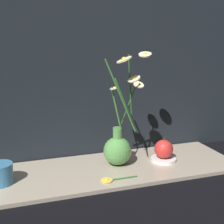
{
  "coord_description": "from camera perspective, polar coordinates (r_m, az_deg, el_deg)",
  "views": [
    {
      "loc": [
        -0.3,
        -0.93,
        0.43
      ],
      "look_at": [
        0.01,
        0.0,
        0.2
      ],
      "focal_mm": 50.0,
      "sensor_mm": 36.0,
      "label": 1
    }
  ],
  "objects": [
    {
      "name": "orange_fruit",
      "position": [
        1.12,
        9.5,
        -6.73
      ],
      "size": [
        0.07,
        0.07,
        0.07
      ],
      "color": "red",
      "rests_on": "saucer_plate"
    },
    {
      "name": "loose_daisy",
      "position": [
        0.97,
        -0.17,
        -12.27
      ],
      "size": [
        0.12,
        0.04,
        0.01
      ],
      "color": "#336B2D",
      "rests_on": "shelf"
    },
    {
      "name": "backdrop_wall",
      "position": [
        1.14,
        -3.26,
        19.0
      ],
      "size": [
        1.39,
        0.02,
        1.1
      ],
      "color": "black",
      "rests_on": "ground_plane"
    },
    {
      "name": "ground_plane",
      "position": [
        1.07,
        -0.59,
        -10.75
      ],
      "size": [
        6.0,
        6.0,
        0.0
      ],
      "primitive_type": "plane",
      "color": "black"
    },
    {
      "name": "saucer_plate",
      "position": [
        1.14,
        9.43,
        -8.55
      ],
      "size": [
        0.09,
        0.09,
        0.01
      ],
      "color": "white",
      "rests_on": "shelf"
    },
    {
      "name": "shelf",
      "position": [
        1.07,
        -0.59,
        -10.45
      ],
      "size": [
        0.89,
        0.29,
        0.01
      ],
      "color": "tan",
      "rests_on": "ground_plane"
    },
    {
      "name": "vase_with_flowers",
      "position": [
        1.07,
        1.15,
        -6.2
      ],
      "size": [
        0.16,
        0.17,
        0.38
      ],
      "color": "#59994C",
      "rests_on": "shelf"
    }
  ]
}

